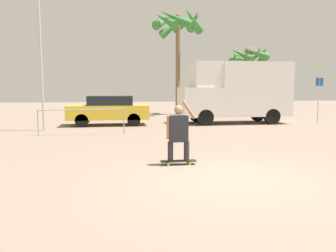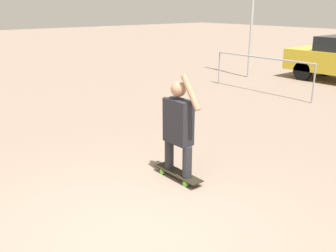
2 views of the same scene
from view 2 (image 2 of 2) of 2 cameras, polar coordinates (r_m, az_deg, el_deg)
The scene contains 4 objects.
ground_plane at distance 4.46m, azimuth -5.64°, elevation -16.65°, with size 80.00×80.00×0.00m, color gray.
skateboard at distance 5.74m, azimuth 1.50°, elevation -7.27°, with size 0.90×0.22×0.10m.
person_skateboarder at distance 5.45m, azimuth 1.56°, elevation 0.39°, with size 0.75×0.22×1.53m.
plaza_railing_segment at distance 11.61m, azimuth 14.13°, elevation 9.25°, with size 3.48×0.05×1.08m.
Camera 2 is at (3.10, -1.98, 2.52)m, focal length 40.00 mm.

